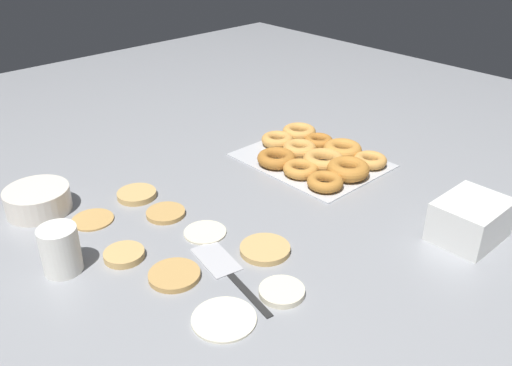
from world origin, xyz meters
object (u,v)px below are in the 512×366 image
(pancake_4, at_px, (166,213))
(pancake_6, at_px, (124,255))
(donut_tray, at_px, (316,156))
(container_stack, at_px, (470,220))
(pancake_0, at_px, (174,275))
(pancake_7, at_px, (265,249))
(batter_bowl, at_px, (38,200))
(pancake_2, at_px, (224,318))
(paper_cup, at_px, (60,250))
(pancake_1, at_px, (205,231))
(pancake_3, at_px, (137,194))
(spatula, at_px, (223,266))
(pancake_5, at_px, (93,219))
(pancake_8, at_px, (282,292))

(pancake_4, bearing_deg, pancake_6, 117.23)
(pancake_6, distance_m, donut_tray, 0.62)
(container_stack, bearing_deg, pancake_0, 59.95)
(pancake_7, xyz_separation_m, batter_bowl, (0.47, 0.27, 0.02))
(pancake_2, distance_m, pancake_4, 0.38)
(donut_tray, bearing_deg, pancake_7, 118.06)
(paper_cup, bearing_deg, container_stack, -124.95)
(pancake_1, relative_size, pancake_4, 1.04)
(pancake_3, distance_m, paper_cup, 0.30)
(spatula, bearing_deg, pancake_3, 6.86)
(pancake_3, distance_m, pancake_5, 0.13)
(pancake_2, xyz_separation_m, donut_tray, (0.31, -0.58, 0.01))
(container_stack, height_order, spatula, container_stack)
(pancake_0, height_order, pancake_1, pancake_0)
(pancake_3, xyz_separation_m, donut_tray, (-0.17, -0.46, 0.01))
(pancake_6, height_order, donut_tray, donut_tray)
(batter_bowl, bearing_deg, pancake_2, -172.13)
(pancake_6, relative_size, pancake_8, 0.97)
(pancake_1, distance_m, pancake_8, 0.26)
(pancake_4, bearing_deg, batter_bowl, 43.34)
(pancake_4, xyz_separation_m, paper_cup, (-0.04, 0.26, 0.04))
(pancake_2, bearing_deg, spatula, -38.98)
(pancake_4, bearing_deg, container_stack, -140.61)
(pancake_7, relative_size, container_stack, 0.68)
(pancake_0, bearing_deg, pancake_1, -59.62)
(pancake_6, relative_size, container_stack, 0.54)
(pancake_7, bearing_deg, pancake_0, 72.93)
(pancake_8, distance_m, spatula, 0.14)
(pancake_2, relative_size, donut_tray, 0.30)
(pancake_8, distance_m, donut_tray, 0.57)
(pancake_4, height_order, batter_bowl, batter_bowl)
(batter_bowl, bearing_deg, paper_cup, 166.58)
(pancake_5, distance_m, pancake_6, 0.17)
(pancake_5, bearing_deg, pancake_2, -178.69)
(donut_tray, bearing_deg, pancake_0, 104.76)
(container_stack, bearing_deg, pancake_2, 73.96)
(pancake_2, height_order, pancake_3, pancake_3)
(pancake_3, bearing_deg, pancake_1, -174.40)
(pancake_6, bearing_deg, pancake_8, -152.65)
(pancake_0, relative_size, pancake_3, 1.06)
(batter_bowl, bearing_deg, pancake_3, -116.23)
(pancake_8, bearing_deg, pancake_4, -0.29)
(pancake_1, xyz_separation_m, pancake_3, (0.24, 0.02, 0.00))
(pancake_4, relative_size, donut_tray, 0.24)
(pancake_2, bearing_deg, pancake_1, -31.30)
(pancake_7, xyz_separation_m, donut_tray, (0.21, -0.39, 0.01))
(pancake_1, height_order, pancake_5, same)
(pancake_6, relative_size, donut_tray, 0.22)
(pancake_3, bearing_deg, pancake_0, 160.23)
(pancake_7, xyz_separation_m, paper_cup, (0.22, 0.33, 0.04))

